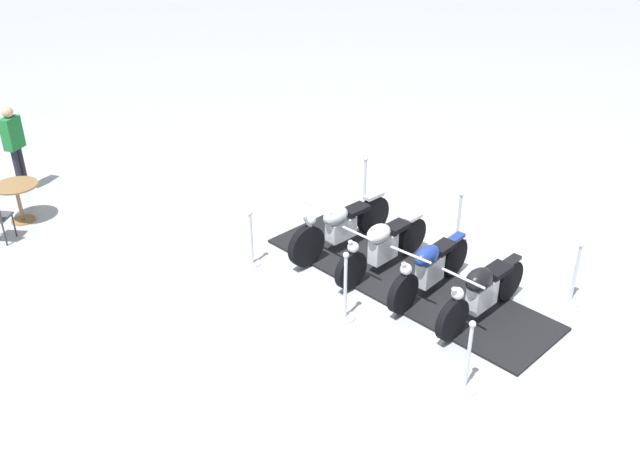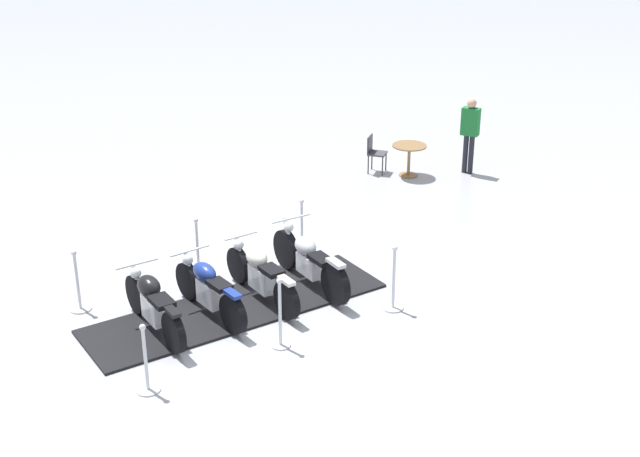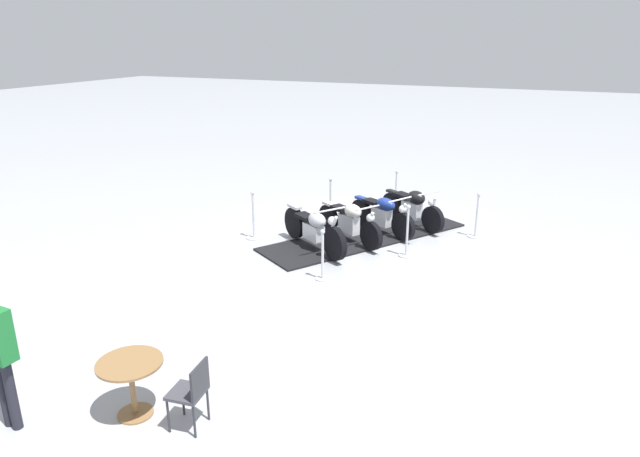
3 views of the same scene
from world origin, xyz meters
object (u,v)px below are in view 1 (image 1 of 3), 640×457
Objects in this scene: motorcycle_navy at (429,268)px; stanchion_right_front at (252,245)px; motorcycle_chrome at (340,225)px; stanchion_left_front at (364,195)px; stanchion_left_mid at (458,231)px; stanchion_left_rear at (573,284)px; motorcycle_cream at (382,245)px; stanchion_right_rear at (467,369)px; cafe_table at (17,194)px; motorcycle_black at (481,291)px; stanchion_right_mid at (345,297)px; bystander_person at (14,141)px.

stanchion_right_front is at bearing -66.42° from motorcycle_navy.
stanchion_left_front reaches higher than motorcycle_chrome.
stanchion_left_mid reaches higher than stanchion_left_rear.
stanchion_left_front is at bearing -131.46° from motorcycle_cream.
stanchion_right_rear is 8.78m from cafe_table.
stanchion_right_mid reaches higher than motorcycle_black.
motorcycle_cream is at bearing -89.92° from motorcycle_black.
motorcycle_black reaches higher than cafe_table.
cafe_table is (0.77, 7.63, 0.06)m from motorcycle_navy.
stanchion_right_mid reaches higher than motorcycle_navy.
stanchion_right_mid is at bearing 147.63° from stanchion_left_mid.
stanchion_right_front is (-1.21, 3.31, -0.04)m from stanchion_left_mid.
motorcycle_chrome reaches higher than stanchion_right_rear.
motorcycle_black is at bearing -11.03° from bystander_person.
stanchion_left_rear is (0.82, -1.37, -0.19)m from motorcycle_black.
motorcycle_cream reaches higher than cafe_table.
motorcycle_black is at bearing -144.18° from stanchion_left_front.
stanchion_left_mid reaches higher than stanchion_right_front.
stanchion_right_mid is at bearing -104.35° from cafe_table.
motorcycle_cream is 1.44m from stanchion_right_mid.
motorcycle_navy reaches higher than cafe_table.
stanchion_left_front is at bearing -111.75° from motorcycle_black.
stanchion_left_front is at bearing 24.62° from stanchion_right_rear.
cafe_table is (1.66, 6.50, 0.19)m from stanchion_right_mid.
bystander_person is at bearing 86.75° from stanchion_left_mid.
stanchion_left_rear reaches higher than cafe_table.
motorcycle_navy is at bearing -90.14° from motorcycle_black.
cafe_table is at bearing 94.96° from stanchion_left_mid.
stanchion_left_mid is at bearing -69.95° from stanchion_right_front.
motorcycle_navy is 0.95m from motorcycle_black.
motorcycle_cream is 1.81× the size of stanchion_right_rear.
motorcycle_navy is 2.20m from stanchion_left_rear.
motorcycle_chrome is 1.90m from motorcycle_navy.
stanchion_left_front is (2.36, -1.49, -0.02)m from stanchion_right_front.
motorcycle_navy is at bearing 166.13° from stanchion_left_mid.
cafe_table is at bearing 71.31° from stanchion_right_rear.
stanchion_right_mid is 1.43× the size of cafe_table.
stanchion_right_front is (0.76, 3.74, -0.15)m from motorcycle_black.
stanchion_right_mid reaches higher than motorcycle_cream.
motorcycle_navy is 1.45m from stanchion_right_mid.
motorcycle_cream is 1.68× the size of stanchion_left_mid.
stanchion_right_front is at bearing -51.81° from motorcycle_cream.
stanchion_left_mid is at bearing -85.04° from cafe_table.
stanchion_right_mid is (1.15, 1.81, 0.06)m from stanchion_right_rear.
cafe_table is (-0.26, 6.02, 0.06)m from motorcycle_chrome.
stanchion_right_rear is (-3.07, -2.29, -0.19)m from motorcycle_chrome.
motorcycle_cream is 7.74m from bystander_person.
motorcycle_black is (-1.02, -1.60, 0.01)m from motorcycle_cream.
motorcycle_cream is 1.04× the size of motorcycle_navy.
motorcycle_chrome is 3.83m from stanchion_right_rear.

